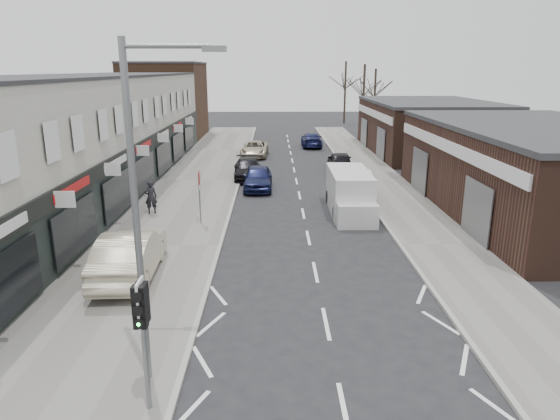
{
  "coord_description": "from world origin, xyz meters",
  "views": [
    {
      "loc": [
        -1.59,
        -11.64,
        7.47
      ],
      "look_at": [
        -1.36,
        5.53,
        2.6
      ],
      "focal_mm": 32.0,
      "sensor_mm": 36.0,
      "label": 1
    }
  ],
  "objects_px": {
    "pedestrian": "(151,197)",
    "parked_car_right_c": "(312,140)",
    "parked_car_left_a": "(258,178)",
    "street_lamp": "(143,201)",
    "white_van": "(350,193)",
    "traffic_light": "(142,316)",
    "parked_car_left_c": "(255,149)",
    "warning_sign": "(200,182)",
    "parked_car_right_a": "(355,180)",
    "parked_car_left_b": "(248,169)",
    "sedan_on_pavement": "(130,254)",
    "parked_car_right_b": "(340,161)"
  },
  "relations": [
    {
      "from": "parked_car_right_b",
      "to": "parked_car_right_c",
      "type": "height_order",
      "value": "parked_car_right_b"
    },
    {
      "from": "traffic_light",
      "to": "sedan_on_pavement",
      "type": "relative_size",
      "value": 0.6
    },
    {
      "from": "street_lamp",
      "to": "parked_car_right_b",
      "type": "xyz_separation_m",
      "value": [
        7.95,
        26.23,
        -3.87
      ]
    },
    {
      "from": "parked_car_left_a",
      "to": "parked_car_right_b",
      "type": "xyz_separation_m",
      "value": [
        6.0,
        5.75,
        -0.0
      ]
    },
    {
      "from": "traffic_light",
      "to": "sedan_on_pavement",
      "type": "xyz_separation_m",
      "value": [
        -2.43,
        7.45,
        -1.44
      ]
    },
    {
      "from": "traffic_light",
      "to": "white_van",
      "type": "xyz_separation_m",
      "value": [
        6.88,
        16.18,
        -1.35
      ]
    },
    {
      "from": "sedan_on_pavement",
      "to": "parked_car_left_c",
      "type": "bearing_deg",
      "value": -100.23
    },
    {
      "from": "traffic_light",
      "to": "parked_car_left_c",
      "type": "relative_size",
      "value": 0.64
    },
    {
      "from": "parked_car_left_c",
      "to": "sedan_on_pavement",
      "type": "bearing_deg",
      "value": -94.69
    },
    {
      "from": "parked_car_right_a",
      "to": "warning_sign",
      "type": "bearing_deg",
      "value": 39.55
    },
    {
      "from": "parked_car_left_a",
      "to": "parked_car_left_b",
      "type": "height_order",
      "value": "parked_car_left_a"
    },
    {
      "from": "warning_sign",
      "to": "parked_car_right_c",
      "type": "distance_m",
      "value": 26.81
    },
    {
      "from": "pedestrian",
      "to": "parked_car_left_c",
      "type": "xyz_separation_m",
      "value": [
        4.78,
        18.34,
        -0.32
      ]
    },
    {
      "from": "sedan_on_pavement",
      "to": "parked_car_right_a",
      "type": "xyz_separation_m",
      "value": [
        10.33,
        13.36,
        -0.18
      ]
    },
    {
      "from": "parked_car_left_b",
      "to": "warning_sign",
      "type": "bearing_deg",
      "value": -102.6
    },
    {
      "from": "traffic_light",
      "to": "street_lamp",
      "type": "distance_m",
      "value": 2.52
    },
    {
      "from": "parked_car_left_a",
      "to": "parked_car_left_b",
      "type": "bearing_deg",
      "value": 104.62
    },
    {
      "from": "pedestrian",
      "to": "parked_car_left_c",
      "type": "height_order",
      "value": "pedestrian"
    },
    {
      "from": "parked_car_right_c",
      "to": "sedan_on_pavement",
      "type": "bearing_deg",
      "value": 75.18
    },
    {
      "from": "parked_car_right_c",
      "to": "traffic_light",
      "type": "bearing_deg",
      "value": 81.37
    },
    {
      "from": "warning_sign",
      "to": "sedan_on_pavement",
      "type": "relative_size",
      "value": 0.52
    },
    {
      "from": "parked_car_left_a",
      "to": "parked_car_right_c",
      "type": "relative_size",
      "value": 0.92
    },
    {
      "from": "warning_sign",
      "to": "parked_car_right_a",
      "type": "bearing_deg",
      "value": 38.12
    },
    {
      "from": "white_van",
      "to": "parked_car_right_a",
      "type": "relative_size",
      "value": 1.19
    },
    {
      "from": "parked_car_left_b",
      "to": "traffic_light",
      "type": "bearing_deg",
      "value": -95.74
    },
    {
      "from": "warning_sign",
      "to": "white_van",
      "type": "height_order",
      "value": "warning_sign"
    },
    {
      "from": "warning_sign",
      "to": "parked_car_right_a",
      "type": "xyz_separation_m",
      "value": [
        8.66,
        6.79,
        -1.4
      ]
    },
    {
      "from": "parked_car_right_a",
      "to": "parked_car_right_c",
      "type": "xyz_separation_m",
      "value": [
        -1.3,
        18.94,
        -0.1
      ]
    },
    {
      "from": "warning_sign",
      "to": "parked_car_right_a",
      "type": "distance_m",
      "value": 11.09
    },
    {
      "from": "parked_car_left_c",
      "to": "parked_car_right_b",
      "type": "distance_m",
      "value": 9.43
    },
    {
      "from": "street_lamp",
      "to": "parked_car_left_c",
      "type": "bearing_deg",
      "value": 87.77
    },
    {
      "from": "parked_car_left_a",
      "to": "parked_car_right_a",
      "type": "relative_size",
      "value": 0.91
    },
    {
      "from": "parked_car_left_b",
      "to": "parked_car_left_c",
      "type": "xyz_separation_m",
      "value": [
        0.16,
        9.18,
        -0.01
      ]
    },
    {
      "from": "parked_car_right_a",
      "to": "street_lamp",
      "type": "bearing_deg",
      "value": 69.16
    },
    {
      "from": "street_lamp",
      "to": "white_van",
      "type": "distance_m",
      "value": 16.9
    },
    {
      "from": "traffic_light",
      "to": "white_van",
      "type": "relative_size",
      "value": 0.54
    },
    {
      "from": "parked_car_right_a",
      "to": "pedestrian",
      "type": "bearing_deg",
      "value": 25.02
    },
    {
      "from": "sedan_on_pavement",
      "to": "parked_car_left_c",
      "type": "height_order",
      "value": "sedan_on_pavement"
    },
    {
      "from": "warning_sign",
      "to": "parked_car_left_a",
      "type": "height_order",
      "value": "warning_sign"
    },
    {
      "from": "parked_car_left_a",
      "to": "parked_car_right_b",
      "type": "distance_m",
      "value": 8.32
    },
    {
      "from": "pedestrian",
      "to": "parked_car_right_c",
      "type": "bearing_deg",
      "value": -132.38
    },
    {
      "from": "pedestrian",
      "to": "parked_car_right_c",
      "type": "height_order",
      "value": "pedestrian"
    },
    {
      "from": "white_van",
      "to": "parked_car_right_b",
      "type": "xyz_separation_m",
      "value": [
        0.94,
        11.27,
        -0.31
      ]
    },
    {
      "from": "street_lamp",
      "to": "white_van",
      "type": "height_order",
      "value": "street_lamp"
    },
    {
      "from": "street_lamp",
      "to": "pedestrian",
      "type": "distance_m",
      "value": 15.41
    },
    {
      "from": "traffic_light",
      "to": "parked_car_left_a",
      "type": "bearing_deg",
      "value": 85.2
    },
    {
      "from": "white_van",
      "to": "parked_car_left_b",
      "type": "bearing_deg",
      "value": 124.44
    },
    {
      "from": "parked_car_left_a",
      "to": "parked_car_right_c",
      "type": "height_order",
      "value": "parked_car_left_a"
    },
    {
      "from": "white_van",
      "to": "parked_car_right_a",
      "type": "bearing_deg",
      "value": 78.15
    },
    {
      "from": "white_van",
      "to": "parked_car_right_a",
      "type": "xyz_separation_m",
      "value": [
        1.02,
        4.63,
        -0.26
      ]
    }
  ]
}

